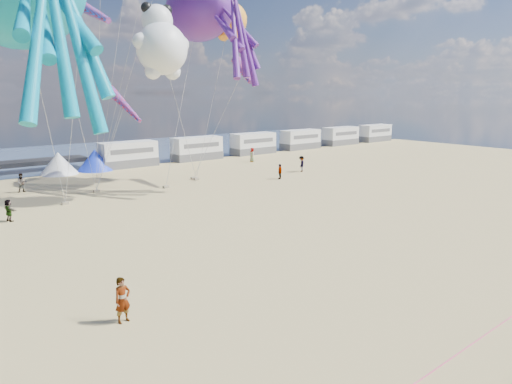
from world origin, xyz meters
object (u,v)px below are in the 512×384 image
object	(u,v)px
motorhome_4	(341,136)
sandbag_b	(166,187)
motorhome_0	(128,154)
tent_white	(58,163)
motorhome_2	(253,144)
kite_panda	(162,49)
beachgoer_1	(22,183)
windsock_left	(82,6)
sandbag_c	(196,179)
motorhome_3	(300,139)
beachgoer_3	(280,172)
windsock_mid	(243,71)
beachgoer_2	(301,164)
kite_teddy_orange	(229,20)
beachgoer_4	(9,210)
sandbag_d	(193,178)
windsock_right	(124,105)
motorhome_1	(197,148)
tent_blue	(95,160)
sandbag_a	(65,203)
standing_person	(123,300)
kite_octopus_purple	(199,11)
beachgoer_0	(252,155)
motorhome_5	(375,133)
sandbag_e	(96,191)

from	to	relation	value
motorhome_4	sandbag_b	bearing A→B (deg)	-161.02
motorhome_0	tent_white	xyz separation A→B (m)	(-8.00, 0.00, -0.30)
motorhome_2	kite_panda	distance (m)	31.54
beachgoer_1	windsock_left	size ratio (longest dim) A/B	0.23
beachgoer_1	sandbag_c	size ratio (longest dim) A/B	3.41
motorhome_3	beachgoer_3	bearing A→B (deg)	-138.85
windsock_mid	motorhome_2	bearing A→B (deg)	70.16
beachgoer_2	kite_teddy_orange	distance (m)	17.03
motorhome_2	sandbag_c	world-z (taller)	motorhome_2
beachgoer_2	beachgoer_3	distance (m)	5.18
motorhome_3	tent_white	size ratio (longest dim) A/B	1.65
sandbag_c	kite_teddy_orange	xyz separation A→B (m)	(3.24, -1.56, 15.39)
sandbag_c	windsock_mid	bearing A→B (deg)	-48.55
motorhome_2	beachgoer_4	distance (m)	39.24
beachgoer_4	kite_panda	size ratio (longest dim) A/B	0.22
motorhome_3	sandbag_d	world-z (taller)	motorhome_3
windsock_right	kite_teddy_orange	bearing A→B (deg)	-7.71
motorhome_0	motorhome_1	bearing A→B (deg)	0.00
motorhome_3	windsock_mid	distance (m)	29.86
sandbag_b	beachgoer_2	bearing A→B (deg)	-5.31
windsock_right	tent_blue	bearing A→B (deg)	75.76
sandbag_a	motorhome_4	bearing A→B (deg)	16.47
tent_blue	sandbag_d	xyz separation A→B (m)	(5.83, -11.72, -1.09)
kite_panda	windsock_mid	world-z (taller)	kite_panda
standing_person	motorhome_3	bearing A→B (deg)	29.10
beachgoer_1	kite_octopus_purple	bearing A→B (deg)	-7.90
tent_white	tent_blue	bearing A→B (deg)	0.00
sandbag_c	kite_panda	world-z (taller)	kite_panda
tent_white	kite_panda	bearing A→B (deg)	-79.20
motorhome_3	kite_octopus_purple	size ratio (longest dim) A/B	0.54
beachgoer_3	kite_octopus_purple	bearing A→B (deg)	-60.65
tent_blue	beachgoer_1	world-z (taller)	tent_blue
kite_octopus_purple	beachgoer_4	bearing A→B (deg)	-178.85
beachgoer_0	beachgoer_1	distance (m)	27.35
motorhome_3	windsock_right	xyz separation A→B (m)	(-34.42, -13.63, 6.15)
motorhome_0	sandbag_c	distance (m)	12.55
motorhome_4	tent_blue	bearing A→B (deg)	180.00
beachgoer_4	sandbag_c	size ratio (longest dim) A/B	3.06
motorhome_5	beachgoer_2	size ratio (longest dim) A/B	3.74
tent_white	beachgoer_1	xyz separation A→B (m)	(-5.31, -7.65, -0.35)
motorhome_1	tent_blue	world-z (taller)	motorhome_1
motorhome_0	motorhome_4	xyz separation A→B (m)	(38.00, 0.00, 0.00)
tent_white	kite_octopus_purple	distance (m)	22.28
windsock_right	beachgoer_3	bearing A→B (deg)	-20.00
sandbag_a	kite_teddy_orange	distance (m)	22.79
beachgoer_4	kite_panda	distance (m)	16.24
sandbag_e	motorhome_0	bearing A→B (deg)	55.14
sandbag_e	sandbag_c	bearing A→B (deg)	-3.18
sandbag_d	motorhome_5	bearing A→B (deg)	14.39
beachgoer_0	tent_blue	bearing A→B (deg)	-87.24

